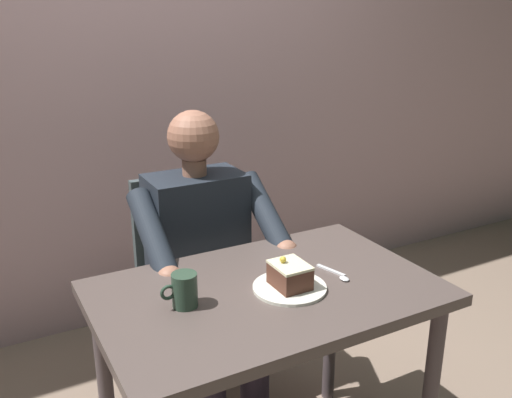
% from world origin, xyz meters
% --- Properties ---
extents(cafe_rear_panel, '(6.40, 0.12, 3.00)m').
position_xyz_m(cafe_rear_panel, '(0.00, -1.36, 1.50)').
color(cafe_rear_panel, '#BB969C').
rests_on(cafe_rear_panel, ground).
extents(dining_table, '(1.02, 0.65, 0.74)m').
position_xyz_m(dining_table, '(0.00, 0.00, 0.64)').
color(dining_table, '#4D403C').
rests_on(dining_table, ground).
extents(chair, '(0.42, 0.42, 0.91)m').
position_xyz_m(chair, '(0.00, -0.64, 0.50)').
color(chair, '#3B4649').
rests_on(chair, ground).
extents(seated_person, '(0.53, 0.58, 1.20)m').
position_xyz_m(seated_person, '(0.00, -0.46, 0.63)').
color(seated_person, '#1F252E').
rests_on(seated_person, ground).
extents(dessert_plate, '(0.22, 0.22, 0.01)m').
position_xyz_m(dessert_plate, '(-0.06, 0.04, 0.75)').
color(dessert_plate, silver).
rests_on(dessert_plate, dining_table).
extents(cake_slice, '(0.10, 0.12, 0.09)m').
position_xyz_m(cake_slice, '(-0.06, 0.04, 0.79)').
color(cake_slice, '#522D21').
rests_on(cake_slice, dessert_plate).
extents(coffee_cup, '(0.11, 0.07, 0.10)m').
position_xyz_m(coffee_cup, '(0.26, -0.02, 0.80)').
color(coffee_cup, '#2A4132').
rests_on(coffee_cup, dining_table).
extents(dessert_spoon, '(0.04, 0.14, 0.01)m').
position_xyz_m(dessert_spoon, '(-0.24, 0.04, 0.75)').
color(dessert_spoon, silver).
rests_on(dessert_spoon, dining_table).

